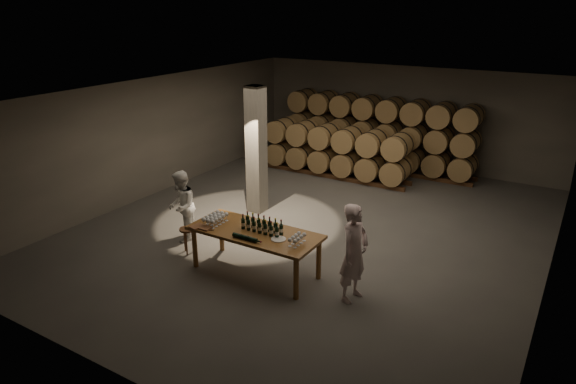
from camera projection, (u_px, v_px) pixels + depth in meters
The scene contains 15 objects.
room at pixel (256, 151), 12.70m from camera, with size 12.00×12.00×12.00m.
tasting_table at pixel (255, 236), 9.94m from camera, with size 2.60×1.10×0.90m.
barrel_stack_back at pixel (378, 132), 16.26m from camera, with size 6.26×0.95×2.31m.
barrel_stack_front at pixel (336, 150), 15.64m from camera, with size 4.70×0.95×1.57m.
bottle_cluster at pixel (262, 226), 9.84m from camera, with size 0.86×0.23×0.31m.
lying_bottles at pixel (245, 238), 9.53m from camera, with size 0.63×0.08×0.08m.
glass_cluster_left at pixel (215, 217), 10.20m from camera, with size 0.31×0.53×0.19m.
glass_cluster_right at pixel (297, 238), 9.34m from camera, with size 0.19×0.41×0.17m.
plate at pixel (279, 239), 9.55m from camera, with size 0.28×0.28×0.02m, color white.
notebook_near at pixel (205, 228), 10.00m from camera, with size 0.24×0.19×0.03m, color brown.
notebook_corner at pixel (197, 226), 10.08m from camera, with size 0.21×0.27×0.02m, color brown.
pen at pixel (210, 230), 9.92m from camera, with size 0.01×0.01×0.14m, color black.
stool at pixel (188, 233), 10.86m from camera, with size 0.34×0.34×0.57m.
person_man at pixel (354, 253), 9.01m from camera, with size 0.67×0.44×1.83m, color silver.
person_woman at pixel (181, 206), 11.37m from camera, with size 0.78×0.61×1.61m, color white.
Camera 1 is at (5.22, -9.89, 5.04)m, focal length 32.00 mm.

